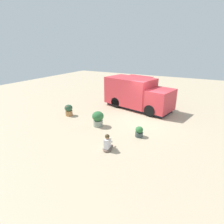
# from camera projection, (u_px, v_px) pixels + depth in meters

# --- Properties ---
(ground_plane) EXTENTS (40.00, 40.00, 0.00)m
(ground_plane) POSITION_uv_depth(u_px,v_px,m) (141.00, 119.00, 12.39)
(ground_plane) COLOR tan
(food_truck) EXTENTS (5.69, 3.74, 2.37)m
(food_truck) POSITION_uv_depth(u_px,v_px,m) (137.00, 94.00, 14.33)
(food_truck) COLOR #D33741
(food_truck) RESTS_ON ground_plane
(person_customer) EXTENTS (0.49, 0.78, 0.84)m
(person_customer) POSITION_uv_depth(u_px,v_px,m) (108.00, 144.00, 8.61)
(person_customer) COLOR #71594D
(person_customer) RESTS_ON ground_plane
(planter_flowering_near) EXTENTS (0.72, 0.72, 0.96)m
(planter_flowering_near) POSITION_uv_depth(u_px,v_px,m) (98.00, 118.00, 11.16)
(planter_flowering_near) COLOR gray
(planter_flowering_near) RESTS_ON ground_plane
(planter_flowering_far) EXTENTS (0.45, 0.45, 0.59)m
(planter_flowering_far) POSITION_uv_depth(u_px,v_px,m) (139.00, 132.00, 9.91)
(planter_flowering_far) COLOR #424D4C
(planter_flowering_far) RESTS_ON ground_plane
(planter_flowering_side) EXTENTS (0.56, 0.56, 0.80)m
(planter_flowering_side) POSITION_uv_depth(u_px,v_px,m) (69.00, 110.00, 12.93)
(planter_flowering_side) COLOR #B47D49
(planter_flowering_side) RESTS_ON ground_plane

